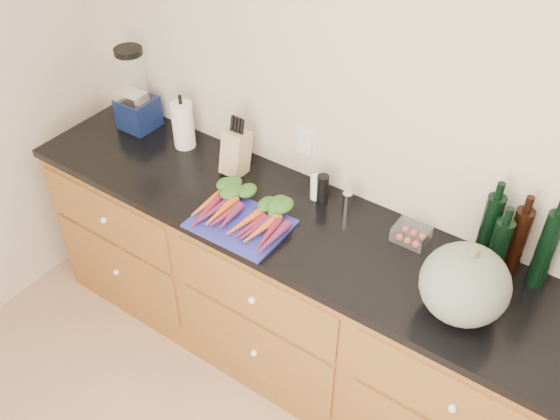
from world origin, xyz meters
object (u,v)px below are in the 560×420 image
Objects in this scene: carrots at (246,213)px; tomato_box at (411,234)px; cutting_board at (240,224)px; paper_towel at (183,125)px; blender_appliance at (135,94)px; squash at (465,284)px; knife_block at (236,152)px.

carrots is 0.70m from tomato_box.
paper_towel is at bearing 151.76° from cutting_board.
carrots is 0.66m from paper_towel.
blender_appliance reaches higher than paper_towel.
carrots is at bearing -177.91° from squash.
squash is at bearing -7.43° from blender_appliance.
squash is 1.23m from knife_block.
carrots is 2.00× the size of knife_block.
carrots is 1.30× the size of squash.
cutting_board is at bearing -90.00° from carrots.
squash is (0.95, 0.08, 0.14)m from cutting_board.
knife_block is (-0.25, 0.26, 0.07)m from carrots.
knife_block is (-1.21, 0.22, -0.04)m from squash.
squash is at bearing 4.51° from cutting_board.
cutting_board is 0.69m from paper_towel.
paper_towel is (-0.60, 0.28, 0.08)m from carrots.
paper_towel is 0.34m from knife_block.
cutting_board is at bearing -49.87° from knife_block.
paper_towel is (-0.60, 0.32, 0.11)m from cutting_board.
cutting_board is 0.40m from knife_block.
cutting_board is 0.72m from tomato_box.
paper_towel is at bearing 154.85° from carrots.
cutting_board is 0.97× the size of carrots.
squash is at bearing 2.09° from carrots.
cutting_board is at bearing -19.28° from blender_appliance.
squash is 0.73× the size of blender_appliance.
blender_appliance is 2.09× the size of knife_block.
paper_towel reaches higher than cutting_board.
knife_block is (0.66, -0.02, -0.09)m from blender_appliance.
knife_block is at bearing -3.34° from paper_towel.
blender_appliance is 1.55m from tomato_box.
tomato_box is at bearing 27.32° from cutting_board.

